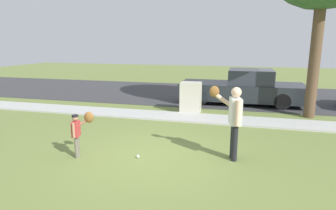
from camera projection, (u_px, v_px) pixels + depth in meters
ground_plane at (180, 118)px, 10.04m from camera, size 48.00×48.00×0.00m
sidewalk_strip at (180, 117)px, 10.13m from camera, size 36.00×1.20×0.06m
road_surface at (201, 94)px, 14.86m from camera, size 36.00×6.80×0.02m
person_adult at (233, 115)px, 6.32m from camera, size 0.76×0.58×1.66m
person_child at (80, 128)px, 6.52m from camera, size 0.44×0.47×1.05m
baseball at (138, 156)px, 6.58m from camera, size 0.07×0.07×0.07m
utility_cabinet at (191, 97)px, 10.79m from camera, size 0.75×0.56×1.16m
parked_pickup_dark at (243, 88)px, 12.36m from camera, size 5.20×1.95×1.48m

